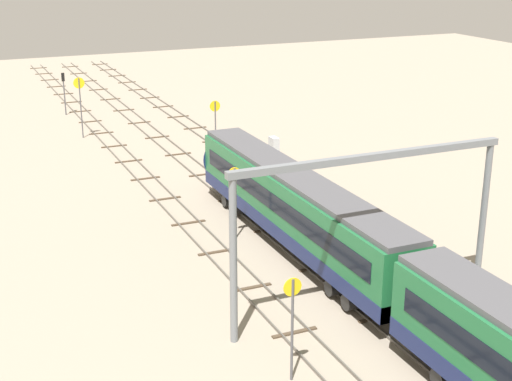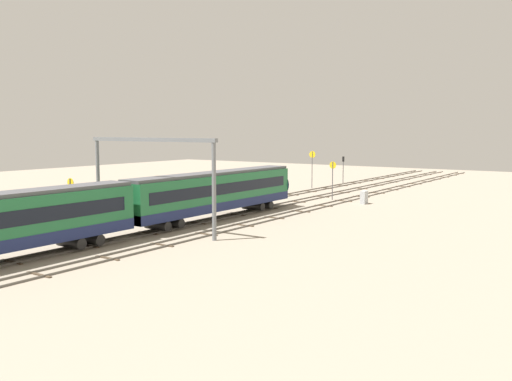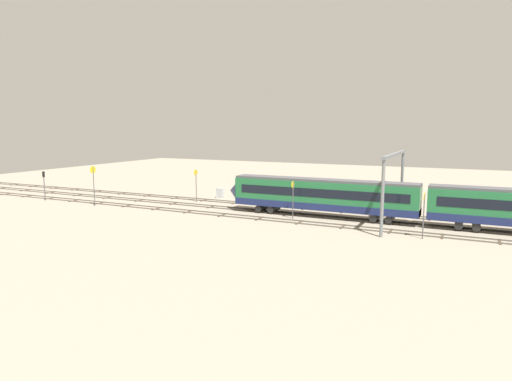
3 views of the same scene
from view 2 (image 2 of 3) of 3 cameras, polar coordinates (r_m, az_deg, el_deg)
name	(u,v)px [view 2 (image 2 of 3)]	position (r m, az deg, el deg)	size (l,w,h in m)	color
ground_plane	(253,211)	(63.38, -0.29, -2.14)	(161.61, 161.61, 0.00)	gray
track_near_foreground	(288,214)	(60.89, 3.29, -2.43)	(145.61, 2.40, 0.16)	#59544C
track_with_train	(253,211)	(63.37, -0.29, -2.08)	(145.61, 2.40, 0.16)	#59544C
track_middle	(221,207)	(66.09, -3.60, -1.75)	(145.61, 2.40, 0.16)	#59544C
overhead_gantry	(151,163)	(50.96, -10.73, 2.75)	(0.40, 15.10, 8.55)	slate
speed_sign_near_foreground	(312,164)	(88.56, 5.78, 2.76)	(0.14, 1.07, 5.90)	#4C4C51
speed_sign_mid_trackside	(214,186)	(61.62, -4.38, 0.50)	(0.14, 0.86, 4.81)	#4C4C51
speed_sign_far_trackside	(71,197)	(53.25, -18.48, -0.68)	(0.14, 0.84, 4.89)	#4C4C51
speed_sign_distant_end	(333,175)	(73.91, 7.87, 1.60)	(0.14, 0.95, 5.10)	#4C4C51
signal_light_trackside_approach	(343,166)	(98.13, 8.94, 2.53)	(0.31, 0.32, 4.63)	#4C4C51
relay_cabinet	(364,197)	(70.87, 11.03, -0.70)	(1.12, 0.63, 1.63)	#B2B7BC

